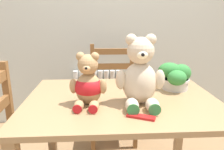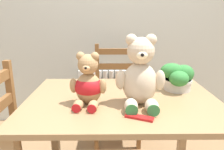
{
  "view_description": "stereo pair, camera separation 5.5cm",
  "coord_description": "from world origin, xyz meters",
  "px_view_note": "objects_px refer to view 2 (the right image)",
  "views": [
    {
      "loc": [
        -0.13,
        -0.84,
        1.27
      ],
      "look_at": [
        -0.06,
        0.35,
        0.94
      ],
      "focal_mm": 35.0,
      "sensor_mm": 36.0,
      "label": 1
    },
    {
      "loc": [
        -0.08,
        -0.84,
        1.27
      ],
      "look_at": [
        -0.06,
        0.35,
        0.94
      ],
      "focal_mm": 35.0,
      "sensor_mm": 36.0,
      "label": 2
    }
  ],
  "objects_px": {
    "wooden_chair_behind": "(117,95)",
    "chocolate_bar": "(139,117)",
    "teddy_bear_right": "(140,75)",
    "teddy_bear_left": "(88,84)",
    "potted_plant": "(178,77)"
  },
  "relations": [
    {
      "from": "teddy_bear_left",
      "to": "chocolate_bar",
      "type": "relative_size",
      "value": 2.13
    },
    {
      "from": "wooden_chair_behind",
      "to": "teddy_bear_left",
      "type": "relative_size",
      "value": 3.25
    },
    {
      "from": "teddy_bear_right",
      "to": "potted_plant",
      "type": "bearing_deg",
      "value": -138.04
    },
    {
      "from": "wooden_chair_behind",
      "to": "teddy_bear_right",
      "type": "relative_size",
      "value": 2.46
    },
    {
      "from": "teddy_bear_left",
      "to": "potted_plant",
      "type": "height_order",
      "value": "teddy_bear_left"
    },
    {
      "from": "wooden_chair_behind",
      "to": "teddy_bear_right",
      "type": "height_order",
      "value": "teddy_bear_right"
    },
    {
      "from": "teddy_bear_right",
      "to": "potted_plant",
      "type": "height_order",
      "value": "teddy_bear_right"
    },
    {
      "from": "wooden_chair_behind",
      "to": "teddy_bear_right",
      "type": "xyz_separation_m",
      "value": [
        0.1,
        -0.93,
        0.46
      ]
    },
    {
      "from": "teddy_bear_left",
      "to": "potted_plant",
      "type": "xyz_separation_m",
      "value": [
        0.58,
        0.24,
        -0.03
      ]
    },
    {
      "from": "teddy_bear_left",
      "to": "chocolate_bar",
      "type": "bearing_deg",
      "value": 150.38
    },
    {
      "from": "potted_plant",
      "to": "teddy_bear_left",
      "type": "bearing_deg",
      "value": -158.05
    },
    {
      "from": "teddy_bear_right",
      "to": "potted_plant",
      "type": "distance_m",
      "value": 0.39
    },
    {
      "from": "teddy_bear_left",
      "to": "teddy_bear_right",
      "type": "distance_m",
      "value": 0.3
    },
    {
      "from": "wooden_chair_behind",
      "to": "chocolate_bar",
      "type": "distance_m",
      "value": 1.15
    },
    {
      "from": "wooden_chair_behind",
      "to": "potted_plant",
      "type": "height_order",
      "value": "wooden_chair_behind"
    }
  ]
}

